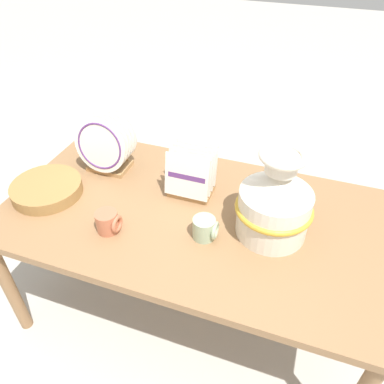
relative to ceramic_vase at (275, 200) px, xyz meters
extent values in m
plane|color=#B2ADA3|center=(-0.32, 0.00, -0.80)|extent=(14.00, 14.00, 0.00)
cube|color=olive|center=(-0.32, 0.00, -0.17)|extent=(1.57, 0.86, 0.03)
cylinder|color=olive|center=(-1.06, -0.39, -0.49)|extent=(0.06, 0.06, 0.61)
cylinder|color=olive|center=(-1.06, 0.38, -0.49)|extent=(0.06, 0.06, 0.61)
cylinder|color=olive|center=(0.41, 0.38, -0.49)|extent=(0.06, 0.06, 0.61)
cylinder|color=silver|center=(0.00, 0.00, -0.06)|extent=(0.27, 0.27, 0.20)
cone|color=silver|center=(0.00, 0.00, 0.09)|extent=(0.27, 0.27, 0.09)
cylinder|color=silver|center=(0.00, 0.00, 0.17)|extent=(0.11, 0.11, 0.06)
torus|color=silver|center=(0.00, 0.00, 0.20)|extent=(0.17, 0.17, 0.02)
torus|color=gold|center=(0.00, 0.00, -0.03)|extent=(0.29, 0.29, 0.02)
cube|color=tan|center=(-0.80, 0.17, -0.14)|extent=(0.19, 0.13, 0.02)
cylinder|color=tan|center=(-0.87, 0.22, -0.09)|extent=(0.01, 0.01, 0.08)
cylinder|color=tan|center=(-0.74, 0.22, -0.09)|extent=(0.01, 0.01, 0.08)
cylinder|color=white|center=(-0.80, 0.11, 0.00)|extent=(0.26, 0.05, 0.25)
torus|color=#5B3375|center=(-0.80, 0.11, 0.00)|extent=(0.22, 0.05, 0.22)
cylinder|color=white|center=(-0.80, 0.14, 0.00)|extent=(0.26, 0.05, 0.25)
cylinder|color=white|center=(-0.80, 0.17, 0.00)|extent=(0.26, 0.05, 0.25)
cylinder|color=white|center=(-0.80, 0.20, 0.00)|extent=(0.26, 0.05, 0.25)
cylinder|color=white|center=(-0.80, 0.23, 0.00)|extent=(0.26, 0.05, 0.25)
cube|color=tan|center=(-0.37, 0.12, -0.14)|extent=(0.19, 0.13, 0.02)
cylinder|color=tan|center=(-0.44, 0.18, -0.09)|extent=(0.01, 0.01, 0.08)
cylinder|color=tan|center=(-0.31, 0.18, -0.09)|extent=(0.01, 0.01, 0.08)
cube|color=white|center=(-0.37, 0.07, -0.03)|extent=(0.19, 0.04, 0.19)
cube|color=white|center=(-0.37, 0.11, -0.03)|extent=(0.19, 0.04, 0.19)
cube|color=white|center=(-0.37, 0.14, -0.03)|extent=(0.19, 0.04, 0.19)
cube|color=white|center=(-0.37, 0.18, -0.03)|extent=(0.19, 0.04, 0.19)
cube|color=#5B3375|center=(-0.37, 0.07, -0.03)|extent=(0.16, 0.01, 0.02)
cylinder|color=olive|center=(-0.96, -0.10, -0.15)|extent=(0.30, 0.30, 0.01)
cylinder|color=olive|center=(-0.96, -0.10, -0.14)|extent=(0.30, 0.30, 0.01)
cylinder|color=olive|center=(-0.96, -0.10, -0.13)|extent=(0.30, 0.30, 0.01)
cylinder|color=olive|center=(-0.96, -0.10, -0.12)|extent=(0.30, 0.30, 0.01)
cylinder|color=olive|center=(-0.96, -0.10, -0.11)|extent=(0.30, 0.30, 0.01)
cylinder|color=olive|center=(-0.96, -0.10, -0.10)|extent=(0.30, 0.30, 0.01)
cylinder|color=#9EB28E|center=(-0.23, -0.12, -0.11)|extent=(0.09, 0.09, 0.09)
torus|color=#9EB28E|center=(-0.19, -0.12, -0.11)|extent=(0.02, 0.07, 0.07)
cylinder|color=#B76647|center=(-0.60, -0.21, -0.11)|extent=(0.09, 0.09, 0.09)
torus|color=#B76647|center=(-0.56, -0.21, -0.11)|extent=(0.02, 0.07, 0.07)
camera|label=1|loc=(0.06, -1.09, 0.88)|focal=35.00mm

